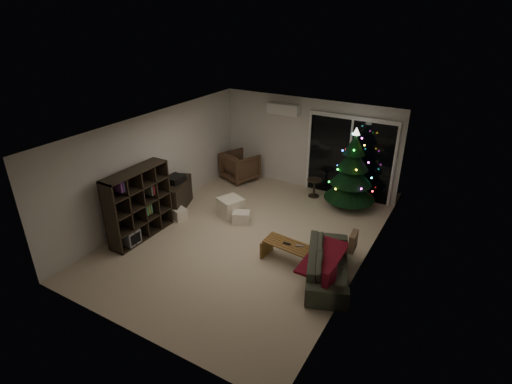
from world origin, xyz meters
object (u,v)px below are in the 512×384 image
coffee_table (293,255)px  christmas_tree (352,168)px  bookshelf (132,202)px  media_cabinet (177,195)px  armchair (240,166)px  sofa (328,264)px

coffee_table → christmas_tree: bearing=93.0°
bookshelf → media_cabinet: size_ratio=1.36×
bookshelf → coffee_table: 3.67m
armchair → sofa: (3.90, -3.09, -0.13)m
armchair → sofa: armchair is taller
armchair → coffee_table: 4.36m
armchair → coffee_table: armchair is taller
coffee_table → armchair: bearing=142.3°
media_cabinet → christmas_tree: christmas_tree is taller
christmas_tree → armchair: bearing=179.2°
armchair → media_cabinet: bearing=101.0°
sofa → christmas_tree: bearing=-8.9°
media_cabinet → bookshelf: bearing=-110.8°
bookshelf → sofa: size_ratio=0.82×
media_cabinet → christmas_tree: size_ratio=0.56×
armchair → christmas_tree: 3.36m
armchair → christmas_tree: (3.30, -0.05, 0.62)m
armchair → christmas_tree: bearing=-160.1°
media_cabinet → armchair: size_ratio=1.29×
media_cabinet → sofa: 4.36m
armchair → sofa: size_ratio=0.47×
coffee_table → christmas_tree: 3.09m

